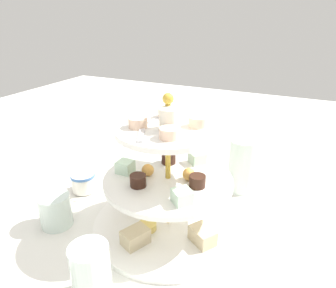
{
  "coord_description": "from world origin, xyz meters",
  "views": [
    {
      "loc": [
        0.47,
        0.22,
        0.41
      ],
      "look_at": [
        0.0,
        0.0,
        0.18
      ],
      "focal_mm": 33.1,
      "sensor_mm": 36.0,
      "label": 1
    }
  ],
  "objects_px": {
    "tiered_serving_stand": "(168,190)",
    "water_glass_tall_right": "(242,165)",
    "teacup_with_saucer": "(84,183)",
    "water_glass_mid_back": "(91,273)",
    "water_glass_short_left": "(55,210)",
    "butter_knife_right": "(148,164)"
  },
  "relations": [
    {
      "from": "water_glass_tall_right",
      "to": "teacup_with_saucer",
      "type": "xyz_separation_m",
      "value": [
        0.18,
        -0.34,
        -0.04
      ]
    },
    {
      "from": "butter_knife_right",
      "to": "water_glass_mid_back",
      "type": "distance_m",
      "value": 0.45
    },
    {
      "from": "teacup_with_saucer",
      "to": "tiered_serving_stand",
      "type": "bearing_deg",
      "value": 82.71
    },
    {
      "from": "water_glass_short_left",
      "to": "teacup_with_saucer",
      "type": "relative_size",
      "value": 0.77
    },
    {
      "from": "teacup_with_saucer",
      "to": "water_glass_mid_back",
      "type": "height_order",
      "value": "water_glass_mid_back"
    },
    {
      "from": "tiered_serving_stand",
      "to": "teacup_with_saucer",
      "type": "distance_m",
      "value": 0.25
    },
    {
      "from": "water_glass_tall_right",
      "to": "teacup_with_saucer",
      "type": "height_order",
      "value": "water_glass_tall_right"
    },
    {
      "from": "tiered_serving_stand",
      "to": "butter_knife_right",
      "type": "xyz_separation_m",
      "value": [
        -0.22,
        -0.17,
        -0.09
      ]
    },
    {
      "from": "teacup_with_saucer",
      "to": "butter_knife_right",
      "type": "xyz_separation_m",
      "value": [
        -0.19,
        0.07,
        -0.02
      ]
    },
    {
      "from": "water_glass_tall_right",
      "to": "teacup_with_saucer",
      "type": "relative_size",
      "value": 1.47
    },
    {
      "from": "teacup_with_saucer",
      "to": "water_glass_mid_back",
      "type": "distance_m",
      "value": 0.32
    },
    {
      "from": "water_glass_mid_back",
      "to": "tiered_serving_stand",
      "type": "bearing_deg",
      "value": 171.16
    },
    {
      "from": "tiered_serving_stand",
      "to": "teacup_with_saucer",
      "type": "height_order",
      "value": "tiered_serving_stand"
    },
    {
      "from": "tiered_serving_stand",
      "to": "teacup_with_saucer",
      "type": "relative_size",
      "value": 3.39
    },
    {
      "from": "water_glass_short_left",
      "to": "teacup_with_saucer",
      "type": "distance_m",
      "value": 0.13
    },
    {
      "from": "water_glass_short_left",
      "to": "butter_knife_right",
      "type": "xyz_separation_m",
      "value": [
        -0.32,
        0.04,
        -0.03
      ]
    },
    {
      "from": "tiered_serving_stand",
      "to": "butter_knife_right",
      "type": "relative_size",
      "value": 1.79
    },
    {
      "from": "tiered_serving_stand",
      "to": "water_glass_mid_back",
      "type": "distance_m",
      "value": 0.21
    },
    {
      "from": "tiered_serving_stand",
      "to": "water_glass_mid_back",
      "type": "height_order",
      "value": "tiered_serving_stand"
    },
    {
      "from": "water_glass_tall_right",
      "to": "butter_knife_right",
      "type": "bearing_deg",
      "value": -93.57
    },
    {
      "from": "water_glass_mid_back",
      "to": "teacup_with_saucer",
      "type": "bearing_deg",
      "value": -138.46
    },
    {
      "from": "tiered_serving_stand",
      "to": "water_glass_tall_right",
      "type": "bearing_deg",
      "value": 154.03
    }
  ]
}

